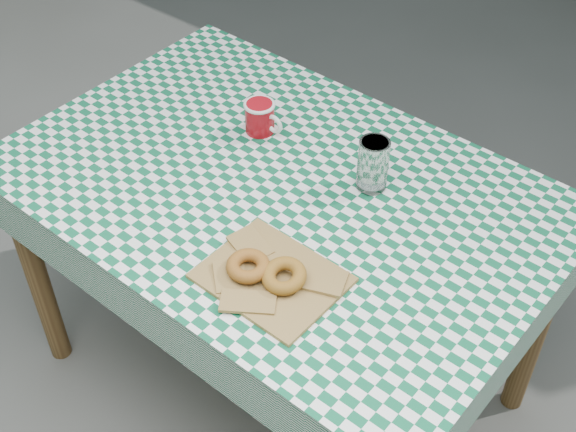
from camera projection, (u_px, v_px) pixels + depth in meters
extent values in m
plane|color=#555550|center=(283.00, 364.00, 2.36)|extent=(60.00, 60.00, 0.00)
cube|color=brown|center=(279.00, 293.00, 2.07)|extent=(1.30, 0.89, 0.75)
cube|color=#0D5837|center=(278.00, 187.00, 1.81)|extent=(1.32, 0.91, 0.01)
cube|color=#9C7944|center=(272.00, 277.00, 1.59)|extent=(0.29, 0.23, 0.01)
torus|color=brown|center=(248.00, 266.00, 1.58)|extent=(0.10, 0.10, 0.03)
torus|color=brown|center=(284.00, 276.00, 1.56)|extent=(0.10, 0.10, 0.03)
cylinder|color=silver|center=(373.00, 165.00, 1.76)|extent=(0.08, 0.08, 0.13)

